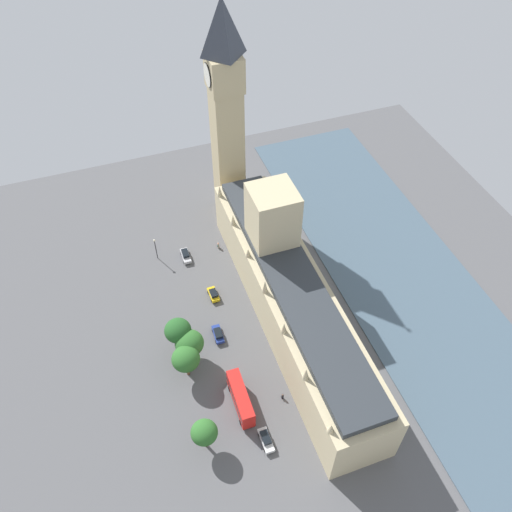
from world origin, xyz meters
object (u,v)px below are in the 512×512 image
Objects in this scene: car_white_under_trees at (266,440)px; plane_tree_midblock at (189,343)px; car_blue_kerbside at (218,334)px; plane_tree_slot_10 at (186,359)px; clock_tower at (226,113)px; street_lamp_slot_13 at (155,245)px; pedestrian_opposite_hall at (218,245)px; pedestrian_by_river_gate at (283,397)px; parliament_building at (289,291)px; pedestrian_corner at (218,246)px; double_decker_bus_far_end at (241,398)px; plane_tree_slot_11 at (204,433)px; car_yellow_cab_near_tower at (213,294)px; car_silver_leading at (186,255)px; street_lamp_slot_12 at (186,338)px; plane_tree_trailing at (178,331)px.

plane_tree_midblock reaches higher than car_white_under_trees.
plane_tree_slot_10 is (8.21, 6.68, 4.81)m from car_blue_kerbside.
clock_tower is 8.54× the size of street_lamp_slot_13.
pedestrian_opposite_hall reaches higher than pedestrian_by_river_gate.
pedestrian_opposite_hall is at bearing -70.95° from parliament_building.
clock_tower is at bearing -117.29° from plane_tree_midblock.
clock_tower is 55.67m from plane_tree_slot_10.
plane_tree_midblock reaches higher than pedestrian_corner.
double_decker_bus_far_end is 1.40× the size of plane_tree_slot_11.
plane_tree_slot_10 is at bearing 79.37° from pedestrian_opposite_hall.
car_blue_kerbside is 26.25m from pedestrian_opposite_hall.
parliament_building reaches higher than plane_tree_slot_10.
parliament_building is 17.52m from car_blue_kerbside.
pedestrian_opposite_hall is (8.42, -24.38, -7.17)m from parliament_building.
double_decker_bus_far_end is at bearing 115.52° from plane_tree_midblock.
pedestrian_corner is (-5.96, -49.85, -0.13)m from car_white_under_trees.
car_yellow_cab_near_tower is 2.46× the size of pedestrian_corner.
car_white_under_trees is 2.82× the size of pedestrian_corner.
plane_tree_midblock is at bearing 10.49° from parliament_building.
plane_tree_slot_10 reaches higher than car_yellow_cab_near_tower.
car_white_under_trees is at bearing 99.76° from street_lamp_slot_13.
plane_tree_slot_11 is 48.54m from street_lamp_slot_13.
pedestrian_by_river_gate is 20.94m from plane_tree_midblock.
street_lamp_slot_13 is at bearing -17.22° from car_silver_leading.
double_decker_bus_far_end is at bearing -89.24° from car_blue_kerbside.
pedestrian_opposite_hall is at bearing -24.50° from pedestrian_corner.
pedestrian_corner is (0.05, 0.22, 0.04)m from pedestrian_opposite_hall.
plane_tree_slot_11 is (8.85, 22.00, 4.54)m from car_blue_kerbside.
plane_tree_slot_11 is at bearing 84.63° from street_lamp_slot_12.
parliament_building is 26.77m from pedestrian_opposite_hall.
pedestrian_opposite_hall is at bearing -121.49° from plane_tree_trailing.
car_white_under_trees is at bearing 111.00° from plane_tree_midblock.
car_white_under_trees is at bearing 104.30° from double_decker_bus_far_end.
car_blue_kerbside is at bearing -152.52° from plane_tree_midblock.
car_silver_leading is 24.41m from car_blue_kerbside.
plane_tree_trailing reaches higher than plane_tree_slot_10.
clock_tower is 52.42m from plane_tree_midblock.
car_silver_leading is at bearing -99.84° from plane_tree_slot_11.
plane_tree_midblock is (-1.51, 2.81, -1.24)m from plane_tree_trailing.
street_lamp_slot_13 is (-0.91, -27.15, -2.49)m from plane_tree_trailing.
pedestrian_by_river_gate is (-6.03, -7.03, -0.22)m from car_white_under_trees.
car_yellow_cab_near_tower is at bearing -126.87° from street_lamp_slot_12.
car_silver_leading is 1.15× the size of car_yellow_cab_near_tower.
car_silver_leading is at bearing -87.27° from car_white_under_trees.
plane_tree_slot_11 is (10.45, -2.95, 4.54)m from car_white_under_trees.
pedestrian_by_river_gate is 24.24m from plane_tree_trailing.
clock_tower is 6.67× the size of plane_tree_midblock.
pedestrian_opposite_hall is at bearing 75.30° from car_blue_kerbside.
plane_tree_slot_11 reaches higher than pedestrian_corner.
plane_tree_midblock reaches higher than street_lamp_slot_13.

